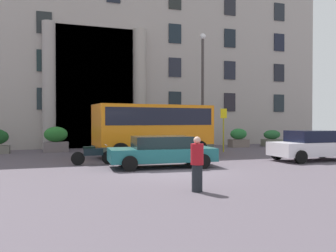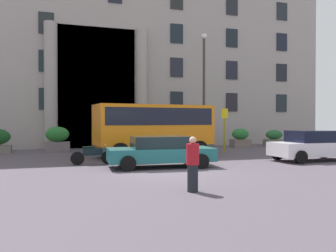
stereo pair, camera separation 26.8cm
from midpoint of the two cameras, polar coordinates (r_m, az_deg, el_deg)
The scene contains 13 objects.
ground_plane at distance 13.95m, azimuth 1.05°, elevation -7.56°, with size 80.00×64.00×0.12m, color #524952.
office_building_facade at distance 31.42m, azimuth -9.65°, elevation 11.82°, with size 36.05×9.70×15.94m.
orange_minibus at distance 19.31m, azimuth -1.88°, elevation -0.03°, with size 6.49×3.03×2.83m.
bus_stop_sign at distance 22.55m, azimuth 9.43°, elevation 0.11°, with size 0.44×0.08×2.74m.
hedge_planter_entrance_left at distance 25.49m, azimuth 2.91°, elevation -1.86°, with size 1.75×0.85×1.60m.
hedge_planter_far_west at distance 23.55m, azimuth -17.08°, elevation -2.12°, with size 1.51×0.85×1.60m.
hedge_planter_east at distance 28.80m, azimuth 16.98°, elevation -1.92°, with size 1.52×0.82×1.26m.
hedge_planter_west at distance 26.98m, azimuth 11.85°, elevation -1.94°, with size 1.41×0.81×1.40m.
parked_compact_extra at distance 18.93m, azimuth 22.68°, elevation -2.91°, with size 4.18×1.99×1.50m.
parked_estate_mid at distance 15.10m, azimuth -0.70°, elevation -4.06°, with size 4.57×2.30×1.32m.
scooter_by_planter at distance 16.31m, azimuth -11.71°, elevation -4.53°, with size 1.95×0.55×0.89m.
pedestrian_woman_dark_dress at distance 9.94m, azimuth 4.77°, elevation -6.16°, with size 0.36×0.36×1.54m.
lamppost_plaza_centre at distance 24.29m, azimuth 6.13°, elevation 6.99°, with size 0.40×0.40×7.90m.
Camera 2 is at (-4.38, -13.08, 1.98)m, focal length 37.85 mm.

